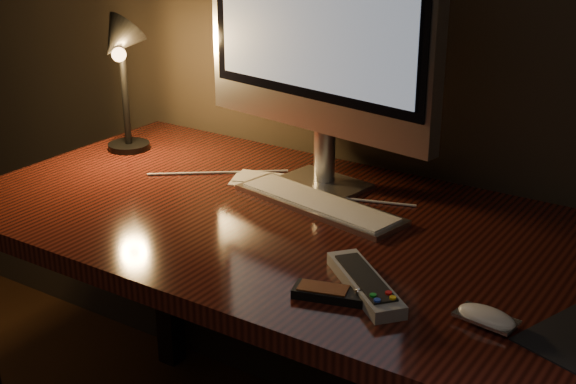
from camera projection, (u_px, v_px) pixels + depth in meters
The scene contains 9 objects.
desk at pixel (348, 274), 1.68m from camera, with size 1.60×0.75×0.75m.
monitor at pixel (317, 20), 1.65m from camera, with size 0.60×0.20×0.63m.
keyboard at pixel (318, 203), 1.68m from camera, with size 0.40×0.11×0.01m, color silver.
mouse at pixel (486, 319), 1.24m from camera, with size 0.10×0.05×0.02m, color white.
media_remote at pixel (332, 293), 1.32m from camera, with size 0.14×0.08×0.02m.
tv_remote at pixel (365, 283), 1.34m from camera, with size 0.21×0.19×0.03m.
papers at pixel (261, 179), 1.83m from camera, with size 0.13×0.09×0.01m, color white.
desk_lamp at pixel (120, 59), 1.92m from camera, with size 0.16×0.18×0.35m.
cable at pixel (276, 187), 1.79m from camera, with size 0.01×0.01×0.64m, color white.
Camera 1 is at (0.72, 0.61, 1.40)m, focal length 50.00 mm.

